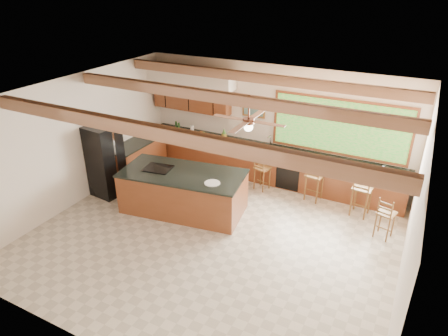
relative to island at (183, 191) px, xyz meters
The scene contains 9 objects.
ground 1.37m from the island, 28.02° to the right, with size 7.20×7.20×0.00m, color beige.
room_shell 1.98m from the island, ahead, with size 7.27×6.54×3.02m.
counter_run 1.94m from the island, 80.87° to the left, with size 7.12×3.10×1.26m.
island is the anchor object (origin of this frame).
refrigerator 2.14m from the island, behind, with size 0.76×0.74×1.78m.
bar_stool_a 2.11m from the island, 54.44° to the left, with size 0.42×0.42×0.98m.
bar_stool_b 3.12m from the island, 35.16° to the left, with size 0.44×0.44×1.08m.
bar_stool_c 4.02m from the island, 23.43° to the left, with size 0.45×0.45×1.14m.
bar_stool_d 4.39m from the island, 12.49° to the left, with size 0.42×0.42×0.96m.
Camera 1 is at (3.38, -6.08, 4.98)m, focal length 32.00 mm.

